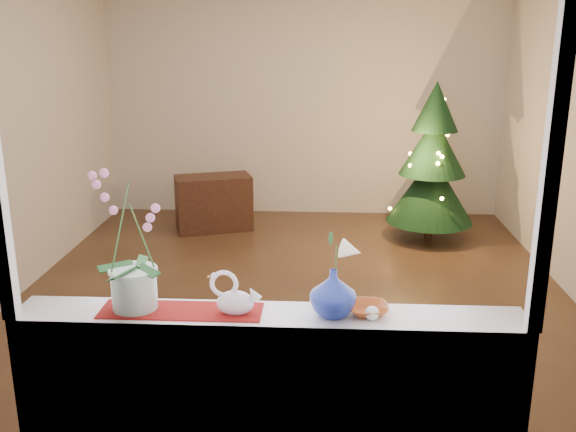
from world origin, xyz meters
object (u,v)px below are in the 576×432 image
at_px(orchid_pot, 131,242).
at_px(paperweight, 372,313).
at_px(amber_dish, 368,310).
at_px(side_table, 214,203).
at_px(blue_vase, 333,289).
at_px(swan, 235,294).
at_px(xmas_tree, 432,162).

relative_size(orchid_pot, paperweight, 10.01).
height_order(amber_dish, side_table, amber_dish).
height_order(blue_vase, amber_dish, blue_vase).
relative_size(swan, blue_vase, 0.93).
height_order(orchid_pot, blue_vase, orchid_pot).
relative_size(orchid_pot, amber_dish, 4.08).
bearing_deg(swan, orchid_pot, 178.32).
relative_size(swan, paperweight, 3.55).
bearing_deg(swan, blue_vase, 3.15).
distance_m(orchid_pot, side_table, 4.22).
bearing_deg(side_table, paperweight, -90.38).
distance_m(paperweight, amber_dish, 0.06).
bearing_deg(xmas_tree, side_table, 175.33).
xyz_separation_m(blue_vase, amber_dish, (0.15, 0.02, -0.10)).
bearing_deg(orchid_pot, amber_dish, 0.22).
distance_m(orchid_pot, swan, 0.49).
height_order(orchid_pot, xmas_tree, xmas_tree).
bearing_deg(swan, amber_dish, 4.63).
distance_m(paperweight, side_table, 4.43).
xyz_separation_m(swan, paperweight, (0.58, -0.03, -0.06)).
bearing_deg(amber_dish, orchid_pot, -179.78).
distance_m(amber_dish, side_table, 4.37).
relative_size(orchid_pot, side_table, 0.78).
relative_size(amber_dish, side_table, 0.19).
height_order(swan, paperweight, swan).
bearing_deg(blue_vase, swan, -178.50).
xyz_separation_m(blue_vase, xmas_tree, (1.06, 3.93, -0.23)).
height_order(blue_vase, side_table, blue_vase).
bearing_deg(side_table, orchid_pot, -103.73).
bearing_deg(paperweight, side_table, 108.46).
bearing_deg(swan, xmas_tree, 71.18).
bearing_deg(blue_vase, side_table, 106.55).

